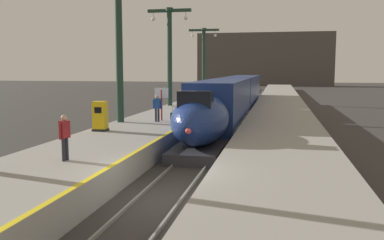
{
  "coord_description": "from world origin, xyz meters",
  "views": [
    {
      "loc": [
        3.82,
        -13.24,
        4.38
      ],
      "look_at": [
        -0.43,
        7.66,
        1.8
      ],
      "focal_mm": 39.57,
      "sensor_mm": 36.0,
      "label": 1
    }
  ],
  "objects_px": {
    "station_column_far": "(170,47)",
    "ticket_machine_yellow": "(100,117)",
    "rolling_suitcase": "(174,117)",
    "passenger_mid_platform": "(65,134)",
    "station_column_distant": "(204,54)",
    "passenger_near_edge": "(157,106)",
    "highspeed_train_main": "(233,98)",
    "station_column_mid": "(119,23)",
    "departure_info_board": "(162,97)"
  },
  "relations": [
    {
      "from": "station_column_distant",
      "to": "ticket_machine_yellow",
      "type": "xyz_separation_m",
      "value": [
        0.35,
        -34.33,
        -4.5
      ]
    },
    {
      "from": "highspeed_train_main",
      "to": "station_column_far",
      "type": "distance_m",
      "value": 7.49
    },
    {
      "from": "highspeed_train_main",
      "to": "rolling_suitcase",
      "type": "relative_size",
      "value": 38.32
    },
    {
      "from": "passenger_mid_platform",
      "to": "ticket_machine_yellow",
      "type": "height_order",
      "value": "passenger_mid_platform"
    },
    {
      "from": "station_column_far",
      "to": "passenger_near_edge",
      "type": "bearing_deg",
      "value": -79.34
    },
    {
      "from": "station_column_mid",
      "to": "departure_info_board",
      "type": "distance_m",
      "value": 5.36
    },
    {
      "from": "passenger_near_edge",
      "to": "passenger_mid_platform",
      "type": "height_order",
      "value": "same"
    },
    {
      "from": "station_column_far",
      "to": "passenger_mid_platform",
      "type": "distance_m",
      "value": 24.14
    },
    {
      "from": "station_column_mid",
      "to": "rolling_suitcase",
      "type": "height_order",
      "value": "station_column_mid"
    },
    {
      "from": "highspeed_train_main",
      "to": "passenger_near_edge",
      "type": "relative_size",
      "value": 22.27
    },
    {
      "from": "station_column_distant",
      "to": "passenger_near_edge",
      "type": "relative_size",
      "value": 5.12
    },
    {
      "from": "station_column_mid",
      "to": "passenger_mid_platform",
      "type": "bearing_deg",
      "value": -78.99
    },
    {
      "from": "station_column_mid",
      "to": "station_column_distant",
      "type": "height_order",
      "value": "station_column_mid"
    },
    {
      "from": "station_column_far",
      "to": "ticket_machine_yellow",
      "type": "relative_size",
      "value": 5.49
    },
    {
      "from": "rolling_suitcase",
      "to": "departure_info_board",
      "type": "height_order",
      "value": "departure_info_board"
    },
    {
      "from": "highspeed_train_main",
      "to": "passenger_mid_platform",
      "type": "relative_size",
      "value": 22.27
    },
    {
      "from": "station_column_mid",
      "to": "ticket_machine_yellow",
      "type": "distance_m",
      "value": 6.69
    },
    {
      "from": "station_column_mid",
      "to": "station_column_distant",
      "type": "distance_m",
      "value": 30.45
    },
    {
      "from": "station_column_distant",
      "to": "departure_info_board",
      "type": "distance_m",
      "value": 29.53
    },
    {
      "from": "passenger_near_edge",
      "to": "ticket_machine_yellow",
      "type": "distance_m",
      "value": 4.86
    },
    {
      "from": "station_column_mid",
      "to": "passenger_mid_platform",
      "type": "distance_m",
      "value": 12.51
    },
    {
      "from": "passenger_mid_platform",
      "to": "station_column_distant",
      "type": "bearing_deg",
      "value": 92.99
    },
    {
      "from": "ticket_machine_yellow",
      "to": "station_column_mid",
      "type": "bearing_deg",
      "value": 95.14
    },
    {
      "from": "passenger_near_edge",
      "to": "rolling_suitcase",
      "type": "xyz_separation_m",
      "value": [
        1.1,
        -0.04,
        -0.69
      ]
    },
    {
      "from": "highspeed_train_main",
      "to": "station_column_mid",
      "type": "height_order",
      "value": "station_column_mid"
    },
    {
      "from": "highspeed_train_main",
      "to": "station_column_far",
      "type": "bearing_deg",
      "value": 167.32
    },
    {
      "from": "station_column_mid",
      "to": "station_column_far",
      "type": "height_order",
      "value": "station_column_mid"
    },
    {
      "from": "ticket_machine_yellow",
      "to": "station_column_far",
      "type": "bearing_deg",
      "value": 91.23
    },
    {
      "from": "ticket_machine_yellow",
      "to": "passenger_mid_platform",
      "type": "bearing_deg",
      "value": -75.94
    },
    {
      "from": "highspeed_train_main",
      "to": "station_column_far",
      "type": "height_order",
      "value": "station_column_far"
    },
    {
      "from": "passenger_near_edge",
      "to": "departure_info_board",
      "type": "distance_m",
      "value": 0.85
    },
    {
      "from": "station_column_distant",
      "to": "passenger_mid_platform",
      "type": "height_order",
      "value": "station_column_distant"
    },
    {
      "from": "station_column_far",
      "to": "departure_info_board",
      "type": "bearing_deg",
      "value": -78.18
    },
    {
      "from": "station_column_far",
      "to": "passenger_mid_platform",
      "type": "xyz_separation_m",
      "value": [
        2.18,
        -23.65,
        -4.32
      ]
    },
    {
      "from": "station_column_distant",
      "to": "ticket_machine_yellow",
      "type": "height_order",
      "value": "station_column_distant"
    },
    {
      "from": "rolling_suitcase",
      "to": "ticket_machine_yellow",
      "type": "xyz_separation_m",
      "value": [
        -2.98,
        -4.43,
        0.44
      ]
    },
    {
      "from": "station_column_mid",
      "to": "passenger_mid_platform",
      "type": "height_order",
      "value": "station_column_mid"
    },
    {
      "from": "station_column_distant",
      "to": "rolling_suitcase",
      "type": "xyz_separation_m",
      "value": [
        3.33,
        -29.89,
        -4.93
      ]
    },
    {
      "from": "highspeed_train_main",
      "to": "ticket_machine_yellow",
      "type": "height_order",
      "value": "highspeed_train_main"
    },
    {
      "from": "highspeed_train_main",
      "to": "station_column_mid",
      "type": "relative_size",
      "value": 3.62
    },
    {
      "from": "rolling_suitcase",
      "to": "departure_info_board",
      "type": "distance_m",
      "value": 1.7
    },
    {
      "from": "station_column_far",
      "to": "rolling_suitcase",
      "type": "bearing_deg",
      "value": -74.37
    },
    {
      "from": "passenger_mid_platform",
      "to": "departure_info_board",
      "type": "bearing_deg",
      "value": 89.2
    },
    {
      "from": "station_column_far",
      "to": "rolling_suitcase",
      "type": "xyz_separation_m",
      "value": [
        3.33,
        -11.92,
        -5.0
      ]
    },
    {
      "from": "passenger_mid_platform",
      "to": "station_column_mid",
      "type": "bearing_deg",
      "value": 101.01
    },
    {
      "from": "highspeed_train_main",
      "to": "station_column_mid",
      "type": "bearing_deg",
      "value": -117.91
    },
    {
      "from": "passenger_mid_platform",
      "to": "ticket_machine_yellow",
      "type": "xyz_separation_m",
      "value": [
        -1.83,
        7.29,
        -0.25
      ]
    },
    {
      "from": "station_column_distant",
      "to": "passenger_near_edge",
      "type": "distance_m",
      "value": 30.24
    },
    {
      "from": "highspeed_train_main",
      "to": "passenger_mid_platform",
      "type": "bearing_deg",
      "value": -99.47
    },
    {
      "from": "rolling_suitcase",
      "to": "departure_info_board",
      "type": "bearing_deg",
      "value": 144.76
    }
  ]
}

